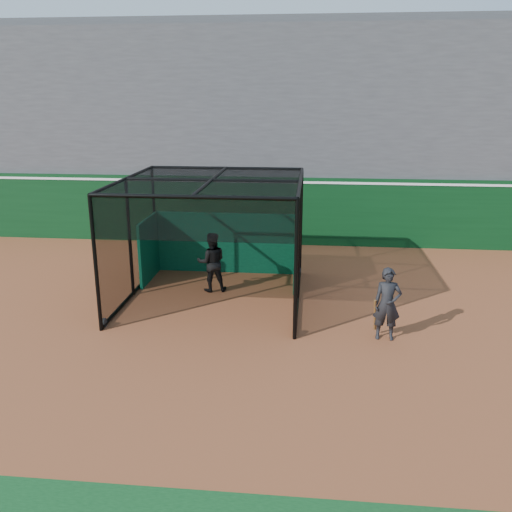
# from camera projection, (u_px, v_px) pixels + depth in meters

# --- Properties ---
(ground) EXTENTS (120.00, 120.00, 0.00)m
(ground) POSITION_uv_depth(u_px,v_px,m) (224.00, 338.00, 12.49)
(ground) COLOR brown
(ground) RESTS_ON ground
(outfield_wall) EXTENTS (50.00, 0.50, 2.50)m
(outfield_wall) POSITION_uv_depth(u_px,v_px,m) (259.00, 209.00, 20.22)
(outfield_wall) COLOR #093314
(outfield_wall) RESTS_ON ground
(grandstand) EXTENTS (50.00, 7.85, 8.95)m
(grandstand) POSITION_uv_depth(u_px,v_px,m) (268.00, 117.00, 22.91)
(grandstand) COLOR #4C4C4F
(grandstand) RESTS_ON ground
(batting_cage) EXTENTS (4.69, 4.92, 3.26)m
(batting_cage) POSITION_uv_depth(u_px,v_px,m) (213.00, 241.00, 14.53)
(batting_cage) COLOR black
(batting_cage) RESTS_ON ground
(batter) EXTENTS (0.96, 0.83, 1.70)m
(batter) POSITION_uv_depth(u_px,v_px,m) (212.00, 262.00, 15.29)
(batter) COLOR black
(batter) RESTS_ON ground
(on_deck_player) EXTENTS (0.64, 0.43, 1.69)m
(on_deck_player) POSITION_uv_depth(u_px,v_px,m) (387.00, 304.00, 12.23)
(on_deck_player) COLOR black
(on_deck_player) RESTS_ON ground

